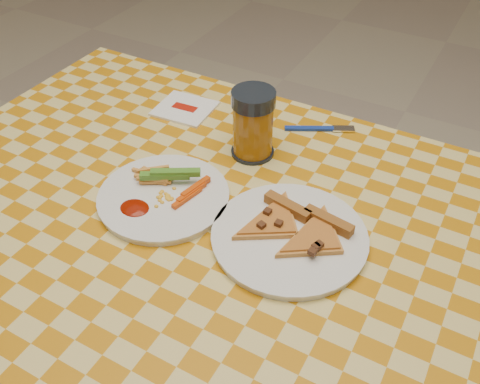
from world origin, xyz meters
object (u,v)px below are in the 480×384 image
object	(u,v)px
plate_left	(164,198)
table	(218,247)
drink_glass	(253,124)
plate_right	(289,238)

from	to	relation	value
plate_left	table	bearing A→B (deg)	1.58
table	drink_glass	size ratio (longest dim) A/B	8.82
plate_right	drink_glass	size ratio (longest dim) A/B	1.83
table	plate_left	size ratio (longest dim) A/B	5.29
table	plate_right	world-z (taller)	plate_right
drink_glass	plate_right	bearing A→B (deg)	-48.02
plate_right	drink_glass	world-z (taller)	drink_glass
table	plate_left	bearing A→B (deg)	-178.42
plate_right	drink_glass	distance (m)	0.27
plate_right	plate_left	bearing A→B (deg)	-175.69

